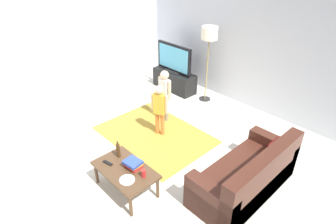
{
  "coord_description": "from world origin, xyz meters",
  "views": [
    {
      "loc": [
        3.26,
        -2.48,
        3.3
      ],
      "look_at": [
        0.0,
        0.6,
        0.65
      ],
      "focal_mm": 30.28,
      "sensor_mm": 36.0,
      "label": 1
    }
  ],
  "objects": [
    {
      "name": "couch",
      "position": [
        1.8,
        0.56,
        0.29
      ],
      "size": [
        0.8,
        1.8,
        0.86
      ],
      "color": "#472319",
      "rests_on": "ground"
    },
    {
      "name": "tv_stand",
      "position": [
        -1.56,
        2.3,
        0.24
      ],
      "size": [
        1.2,
        0.44,
        0.5
      ],
      "color": "black",
      "rests_on": "ground"
    },
    {
      "name": "tv_remote",
      "position": [
        0.21,
        -0.87,
        0.43
      ],
      "size": [
        0.18,
        0.08,
        0.02
      ],
      "primitive_type": "cube",
      "rotation": [
        0.0,
        0.0,
        0.21
      ],
      "color": "black",
      "rests_on": "coffee_table"
    },
    {
      "name": "coffee_table",
      "position": [
        0.49,
        -0.75,
        0.37
      ],
      "size": [
        1.0,
        0.6,
        0.42
      ],
      "color": "#513823",
      "rests_on": "ground"
    },
    {
      "name": "child_near_tv",
      "position": [
        -0.63,
        1.1,
        0.68
      ],
      "size": [
        0.38,
        0.18,
        1.13
      ],
      "color": "gray",
      "rests_on": "ground"
    },
    {
      "name": "tv",
      "position": [
        -1.56,
        2.28,
        0.85
      ],
      "size": [
        1.1,
        0.28,
        0.71
      ],
      "color": "black",
      "rests_on": "tv_stand"
    },
    {
      "name": "wall_left",
      "position": [
        -3.0,
        0.0,
        1.35
      ],
      "size": [
        0.12,
        6.0,
        2.7
      ],
      "primitive_type": "cube",
      "color": "silver",
      "rests_on": "ground"
    },
    {
      "name": "floor_lamp",
      "position": [
        -0.63,
        2.45,
        1.54
      ],
      "size": [
        0.36,
        0.36,
        1.78
      ],
      "color": "#262626",
      "rests_on": "ground"
    },
    {
      "name": "area_rug",
      "position": [
        -0.33,
        0.54,
        0.0
      ],
      "size": [
        2.2,
        1.6,
        0.01
      ],
      "primitive_type": "cube",
      "color": "#B28C33",
      "rests_on": "ground"
    },
    {
      "name": "plate",
      "position": [
        0.71,
        -0.87,
        0.43
      ],
      "size": [
        0.22,
        0.22,
        0.02
      ],
      "color": "white",
      "rests_on": "coffee_table"
    },
    {
      "name": "wall_back",
      "position": [
        0.0,
        3.0,
        1.35
      ],
      "size": [
        6.0,
        0.12,
        2.7
      ],
      "primitive_type": "cube",
      "color": "silver",
      "rests_on": "ground"
    },
    {
      "name": "child_center",
      "position": [
        -0.29,
        0.65,
        0.64
      ],
      "size": [
        0.34,
        0.2,
        1.07
      ],
      "color": "orange",
      "rests_on": "ground"
    },
    {
      "name": "bottle",
      "position": [
        0.19,
        -0.65,
        0.54
      ],
      "size": [
        0.06,
        0.06,
        0.3
      ],
      "color": "#4C3319",
      "rests_on": "coffee_table"
    },
    {
      "name": "ground",
      "position": [
        0.0,
        0.0,
        0.0
      ],
      "size": [
        7.8,
        7.8,
        0.0
      ],
      "primitive_type": "plane",
      "color": "beige"
    },
    {
      "name": "book_stack",
      "position": [
        0.54,
        -0.63,
        0.48
      ],
      "size": [
        0.27,
        0.24,
        0.12
      ],
      "color": "red",
      "rests_on": "coffee_table"
    },
    {
      "name": "soda_can",
      "position": [
        0.81,
        -0.65,
        0.48
      ],
      "size": [
        0.07,
        0.07,
        0.12
      ],
      "primitive_type": "cylinder",
      "color": "red",
      "rests_on": "coffee_table"
    }
  ]
}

